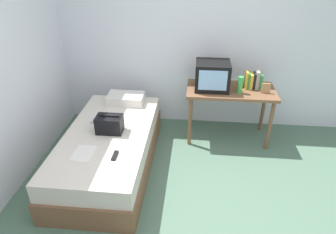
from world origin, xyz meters
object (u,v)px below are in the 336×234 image
(pillow, at_px, (126,99))
(bed, at_px, (110,149))
(handbag, at_px, (110,124))
(water_bottle, at_px, (240,85))
(remote_silver, at_px, (94,120))
(tv, at_px, (212,76))
(remote_dark, at_px, (115,155))
(book_row, at_px, (254,80))
(picture_frame, at_px, (266,88))
(magazine, at_px, (83,153))
(desk, at_px, (230,95))

(pillow, bearing_deg, bed, -93.53)
(handbag, bearing_deg, water_bottle, 23.91)
(water_bottle, relative_size, pillow, 0.44)
(pillow, bearing_deg, remote_silver, -118.44)
(tv, relative_size, pillow, 0.89)
(remote_dark, bearing_deg, book_row, 40.41)
(bed, bearing_deg, picture_frame, 20.89)
(bed, relative_size, book_row, 8.43)
(bed, bearing_deg, magazine, -106.76)
(picture_frame, height_order, remote_dark, picture_frame)
(bed, bearing_deg, handbag, 24.01)
(remote_dark, bearing_deg, pillow, 97.40)
(tv, xyz_separation_m, remote_silver, (-1.45, -0.56, -0.43))
(bed, height_order, tv, tv)
(water_bottle, bearing_deg, desk, 130.08)
(book_row, bearing_deg, tv, -172.94)
(picture_frame, bearing_deg, handbag, -159.16)
(desk, xyz_separation_m, remote_silver, (-1.71, -0.56, -0.15))
(desk, xyz_separation_m, book_row, (0.29, 0.06, 0.20))
(tv, relative_size, picture_frame, 3.30)
(picture_frame, bearing_deg, book_row, 133.50)
(water_bottle, bearing_deg, handbag, -156.09)
(bed, bearing_deg, water_bottle, 23.91)
(picture_frame, bearing_deg, water_bottle, -174.94)
(bed, height_order, picture_frame, picture_frame)
(tv, distance_m, remote_dark, 1.66)
(magazine, distance_m, remote_dark, 0.34)
(picture_frame, bearing_deg, desk, 168.89)
(remote_dark, relative_size, remote_silver, 1.08)
(bed, distance_m, book_row, 2.06)
(handbag, bearing_deg, remote_silver, 139.82)
(remote_dark, bearing_deg, magazine, 177.95)
(desk, bearing_deg, picture_frame, -11.11)
(bed, relative_size, tv, 4.55)
(picture_frame, xyz_separation_m, magazine, (-2.03, -1.16, -0.32))
(bed, relative_size, remote_dark, 12.82)
(picture_frame, bearing_deg, remote_dark, -145.14)
(bed, relative_size, pillow, 4.02)
(desk, height_order, magazine, desk)
(desk, xyz_separation_m, pillow, (-1.42, -0.03, -0.10))
(book_row, distance_m, picture_frame, 0.20)
(magazine, bearing_deg, remote_silver, 98.97)
(remote_silver, bearing_deg, handbag, -40.18)
(remote_silver, bearing_deg, book_row, 17.37)
(desk, bearing_deg, pillow, -178.73)
(tv, relative_size, water_bottle, 2.00)
(pillow, height_order, remote_silver, pillow)
(tv, xyz_separation_m, book_row, (0.55, 0.07, -0.07))
(bed, distance_m, remote_dark, 0.56)
(desk, relative_size, tv, 2.64)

